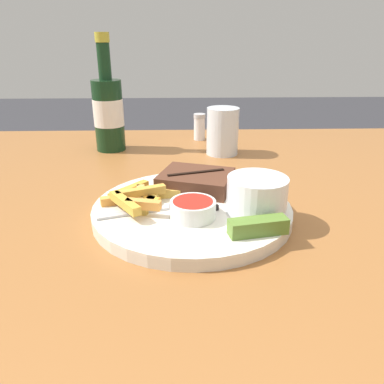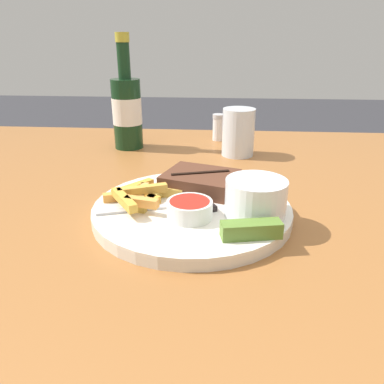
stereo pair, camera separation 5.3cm
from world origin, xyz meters
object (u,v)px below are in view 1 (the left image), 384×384
(beer_bottle, at_px, (108,111))
(coleslaw_cup, at_px, (257,193))
(steak_portion, at_px, (196,181))
(fork_utensil, at_px, (141,211))
(salt_shaker, at_px, (199,127))
(drinking_glass, at_px, (223,131))
(dinner_plate, at_px, (192,210))
(dipping_sauce_cup, at_px, (192,208))
(pickle_spear, at_px, (258,226))
(knife_utensil, at_px, (190,193))

(beer_bottle, bearing_deg, coleslaw_cup, -55.19)
(steak_portion, relative_size, fork_utensil, 1.00)
(fork_utensil, height_order, salt_shaker, salt_shaker)
(coleslaw_cup, distance_m, drinking_glass, 0.34)
(coleslaw_cup, height_order, salt_shaker, coleslaw_cup)
(dinner_plate, bearing_deg, salt_shaker, 85.73)
(fork_utensil, bearing_deg, drinking_glass, 48.12)
(dinner_plate, relative_size, dipping_sauce_cup, 4.65)
(steak_portion, bearing_deg, drinking_glass, 74.65)
(pickle_spear, distance_m, salt_shaker, 0.52)
(pickle_spear, bearing_deg, coleslaw_cup, 81.43)
(dinner_plate, xyz_separation_m, drinking_glass, (0.08, 0.31, 0.04))
(beer_bottle, bearing_deg, dipping_sauce_cup, -66.13)
(dipping_sauce_cup, bearing_deg, pickle_spear, -30.47)
(beer_bottle, bearing_deg, salt_shaker, 21.66)
(coleslaw_cup, relative_size, knife_utensil, 0.54)
(dinner_plate, relative_size, knife_utensil, 1.88)
(fork_utensil, bearing_deg, dinner_plate, 0.00)
(dinner_plate, height_order, drinking_glass, drinking_glass)
(steak_portion, distance_m, fork_utensil, 0.12)
(dinner_plate, bearing_deg, knife_utensil, 93.52)
(steak_portion, relative_size, drinking_glass, 1.30)
(steak_portion, relative_size, knife_utensil, 0.87)
(knife_utensil, bearing_deg, dinner_plate, 153.93)
(fork_utensil, xyz_separation_m, knife_utensil, (0.07, 0.06, 0.00))
(fork_utensil, bearing_deg, dipping_sauce_cup, -32.33)
(coleslaw_cup, xyz_separation_m, drinking_glass, (-0.01, 0.34, 0.00))
(dipping_sauce_cup, bearing_deg, coleslaw_cup, 9.15)
(coleslaw_cup, xyz_separation_m, fork_utensil, (-0.16, 0.00, -0.03))
(fork_utensil, bearing_deg, knife_utensil, 22.51)
(dipping_sauce_cup, height_order, pickle_spear, dipping_sauce_cup)
(fork_utensil, height_order, drinking_glass, drinking_glass)
(knife_utensil, distance_m, drinking_glass, 0.29)
(steak_portion, height_order, coleslaw_cup, coleslaw_cup)
(pickle_spear, xyz_separation_m, fork_utensil, (-0.15, 0.06, -0.01))
(pickle_spear, height_order, beer_bottle, beer_bottle)
(coleslaw_cup, distance_m, dipping_sauce_cup, 0.09)
(drinking_glass, height_order, salt_shaker, drinking_glass)
(dinner_plate, height_order, salt_shaker, salt_shaker)
(beer_bottle, relative_size, salt_shaker, 3.86)
(coleslaw_cup, bearing_deg, salt_shaker, 96.82)
(fork_utensil, distance_m, salt_shaker, 0.47)
(salt_shaker, bearing_deg, dinner_plate, -94.27)
(pickle_spear, bearing_deg, fork_utensil, 156.56)
(coleslaw_cup, relative_size, fork_utensil, 0.63)
(steak_portion, relative_size, dipping_sauce_cup, 2.14)
(coleslaw_cup, bearing_deg, steak_portion, 131.66)
(dinner_plate, xyz_separation_m, fork_utensil, (-0.07, -0.02, 0.01))
(coleslaw_cup, height_order, dipping_sauce_cup, coleslaw_cup)
(steak_portion, bearing_deg, coleslaw_cup, -48.34)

